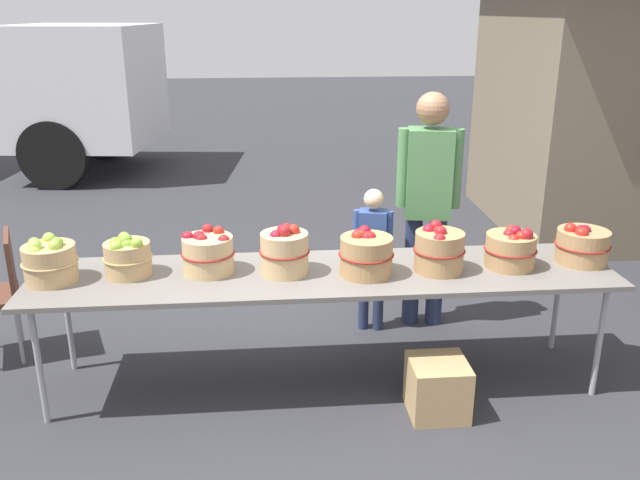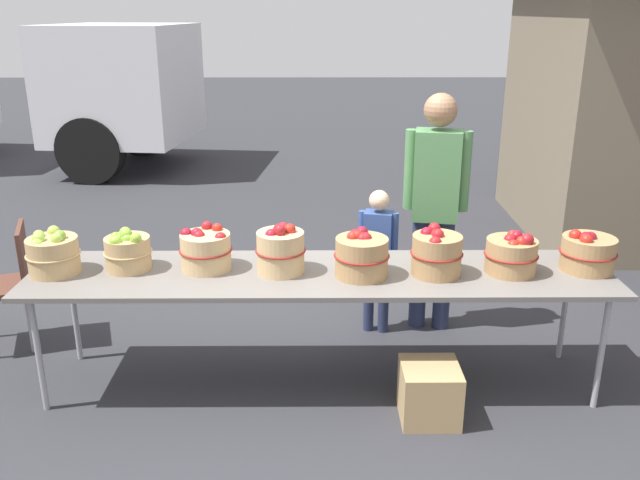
% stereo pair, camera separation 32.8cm
% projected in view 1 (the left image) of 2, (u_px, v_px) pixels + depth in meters
% --- Properties ---
extents(ground_plane, '(40.00, 40.00, 0.00)m').
position_uv_depth(ground_plane, '(324.00, 381.00, 4.24)').
color(ground_plane, '#2D2D33').
extents(market_table, '(3.50, 0.76, 0.75)m').
position_uv_depth(market_table, '(324.00, 277.00, 4.01)').
color(market_table, slate).
rests_on(market_table, ground).
extents(apple_basket_green_0, '(0.32, 0.32, 0.27)m').
position_uv_depth(apple_basket_green_0, '(49.00, 262.00, 3.82)').
color(apple_basket_green_0, tan).
rests_on(apple_basket_green_0, market_table).
extents(apple_basket_green_1, '(0.29, 0.29, 0.26)m').
position_uv_depth(apple_basket_green_1, '(127.00, 257.00, 3.91)').
color(apple_basket_green_1, tan).
rests_on(apple_basket_green_1, market_table).
extents(apple_basket_red_0, '(0.32, 0.32, 0.27)m').
position_uv_depth(apple_basket_red_0, '(208.00, 253.00, 3.96)').
color(apple_basket_red_0, tan).
rests_on(apple_basket_red_0, market_table).
extents(apple_basket_red_1, '(0.30, 0.30, 0.31)m').
position_uv_depth(apple_basket_red_1, '(285.00, 251.00, 3.94)').
color(apple_basket_red_1, tan).
rests_on(apple_basket_red_1, market_table).
extents(apple_basket_red_2, '(0.33, 0.33, 0.28)m').
position_uv_depth(apple_basket_red_2, '(366.00, 254.00, 3.92)').
color(apple_basket_red_2, '#A87F51').
rests_on(apple_basket_red_2, market_table).
extents(apple_basket_red_3, '(0.31, 0.31, 0.30)m').
position_uv_depth(apple_basket_red_3, '(439.00, 250.00, 3.97)').
color(apple_basket_red_3, '#A87F51').
rests_on(apple_basket_red_3, market_table).
extents(apple_basket_red_4, '(0.32, 0.32, 0.27)m').
position_uv_depth(apple_basket_red_4, '(511.00, 249.00, 4.04)').
color(apple_basket_red_4, '#A87F51').
rests_on(apple_basket_red_4, market_table).
extents(apple_basket_red_5, '(0.34, 0.34, 0.26)m').
position_uv_depth(apple_basket_red_5, '(582.00, 245.00, 4.12)').
color(apple_basket_red_5, '#A87F51').
rests_on(apple_basket_red_5, market_table).
extents(vendor_adult, '(0.45, 0.28, 1.72)m').
position_uv_depth(vendor_adult, '(428.00, 193.00, 4.71)').
color(vendor_adult, '#262D4C').
rests_on(vendor_adult, ground).
extents(child_customer, '(0.28, 0.18, 1.07)m').
position_uv_depth(child_customer, '(372.00, 249.00, 4.74)').
color(child_customer, '#262D4C').
rests_on(child_customer, ground).
extents(produce_crate, '(0.33, 0.33, 0.33)m').
position_uv_depth(produce_crate, '(437.00, 387.00, 3.86)').
color(produce_crate, tan).
rests_on(produce_crate, ground).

